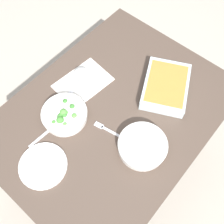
{
  "coord_description": "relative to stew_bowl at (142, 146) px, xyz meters",
  "views": [
    {
      "loc": [
        0.48,
        0.41,
        1.93
      ],
      "look_at": [
        0.0,
        0.0,
        0.74
      ],
      "focal_mm": 42.99,
      "sensor_mm": 36.0,
      "label": 1
    }
  ],
  "objects": [
    {
      "name": "ground_plane",
      "position": [
        -0.06,
        -0.23,
        -0.77
      ],
      "size": [
        6.0,
        6.0,
        0.0
      ],
      "primitive_type": "plane",
      "color": "#B2A899"
    },
    {
      "name": "dining_table",
      "position": [
        -0.06,
        -0.23,
        -0.12
      ],
      "size": [
        1.2,
        0.9,
        0.74
      ],
      "color": "#4C3D33",
      "rests_on": "ground_plane"
    },
    {
      "name": "fork_on_table",
      "position": [
        0.03,
        -0.18,
        -0.03
      ],
      "size": [
        0.05,
        0.18,
        0.01
      ],
      "color": "silver",
      "rests_on": "dining_table"
    },
    {
      "name": "spoon_by_stew",
      "position": [
        0.01,
        -0.04,
        -0.03
      ],
      "size": [
        0.05,
        0.18,
        0.01
      ],
      "color": "silver",
      "rests_on": "dining_table"
    },
    {
      "name": "side_plate",
      "position": [
        0.36,
        -0.29,
        -0.03
      ],
      "size": [
        0.22,
        0.22,
        0.01
      ],
      "primitive_type": "cylinder",
      "color": "white",
      "rests_on": "dining_table"
    },
    {
      "name": "spoon_by_broccoli",
      "position": [
        0.23,
        -0.4,
        -0.03
      ],
      "size": [
        0.18,
        0.03,
        0.01
      ],
      "color": "silver",
      "rests_on": "dining_table"
    },
    {
      "name": "broccoli_bowl",
      "position": [
        0.12,
        -0.39,
        -0.0
      ],
      "size": [
        0.23,
        0.23,
        0.07
      ],
      "color": "silver",
      "rests_on": "dining_table"
    },
    {
      "name": "placemat",
      "position": [
        -0.09,
        -0.46,
        -0.03
      ],
      "size": [
        0.3,
        0.23,
        0.0
      ],
      "primitive_type": "cube",
      "rotation": [
        0.0,
        0.0,
        -0.11
      ],
      "color": "silver",
      "rests_on": "dining_table"
    },
    {
      "name": "drink_cup",
      "position": [
        -0.09,
        -0.46,
        0.01
      ],
      "size": [
        0.07,
        0.07,
        0.08
      ],
      "color": "#B2BCC6",
      "rests_on": "dining_table"
    },
    {
      "name": "stew_bowl",
      "position": [
        0.0,
        0.0,
        0.0
      ],
      "size": [
        0.23,
        0.23,
        0.06
      ],
      "color": "silver",
      "rests_on": "dining_table"
    },
    {
      "name": "spoon_spare",
      "position": [
        0.05,
        -0.47,
        -0.03
      ],
      "size": [
        0.18,
        0.03,
        0.01
      ],
      "color": "silver",
      "rests_on": "dining_table"
    },
    {
      "name": "baking_dish",
      "position": [
        -0.34,
        -0.11,
        0.0
      ],
      "size": [
        0.37,
        0.33,
        0.06
      ],
      "color": "silver",
      "rests_on": "dining_table"
    }
  ]
}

